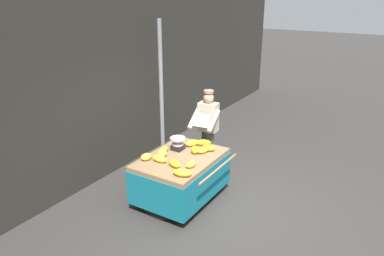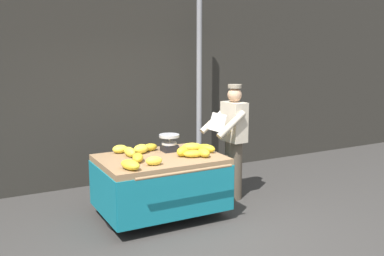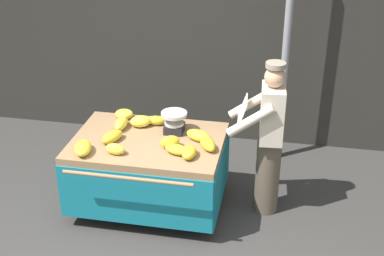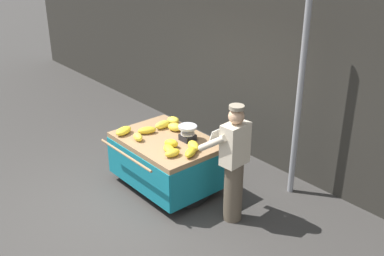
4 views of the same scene
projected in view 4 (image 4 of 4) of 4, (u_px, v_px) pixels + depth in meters
ground_plane at (120, 211)px, 6.77m from camera, size 60.00×60.00×0.00m
back_wall at (261, 42)px, 7.61m from camera, size 16.00×0.24×4.07m
street_pole at (299, 101)px, 6.66m from camera, size 0.09×0.09×3.01m
banana_cart at (167, 152)px, 7.14m from camera, size 1.60×1.33×0.83m
weighing_scale at (188, 133)px, 6.97m from camera, size 0.28×0.28×0.24m
banana_bunch_0 at (147, 130)px, 7.21m from camera, size 0.24×0.32×0.11m
banana_bunch_1 at (169, 149)px, 6.64m from camera, size 0.29×0.21×0.10m
banana_bunch_2 at (138, 137)px, 6.98m from camera, size 0.22×0.16×0.11m
banana_bunch_3 at (175, 127)px, 7.30m from camera, size 0.28×0.24×0.12m
banana_bunch_4 at (163, 125)px, 7.38m from camera, size 0.12×0.28×0.12m
banana_bunch_5 at (185, 130)px, 7.24m from camera, size 0.24×0.14×0.10m
banana_bunch_6 at (193, 146)px, 6.71m from camera, size 0.32×0.25×0.11m
banana_bunch_7 at (124, 131)px, 7.18m from camera, size 0.24×0.33×0.12m
banana_bunch_8 at (171, 143)px, 6.76m from camera, size 0.24×0.22×0.13m
banana_bunch_9 at (173, 120)px, 7.56m from camera, size 0.22×0.18×0.11m
banana_bunch_10 at (191, 152)px, 6.53m from camera, size 0.25×0.31×0.11m
banana_bunch_11 at (173, 153)px, 6.52m from camera, size 0.15×0.24×0.11m
vendor_person at (233, 163)px, 6.27m from camera, size 0.60×0.55×1.71m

